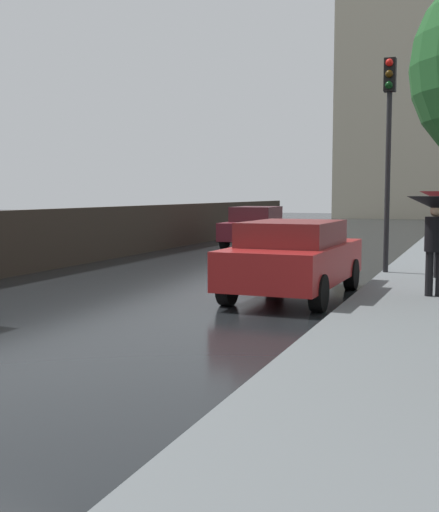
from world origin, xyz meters
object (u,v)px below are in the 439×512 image
(car_maroon_far_ahead, at_px, (256,226))
(pedestrian_with_umbrella_far, at_px, (436,216))
(car_red_near_kerb, at_px, (294,257))
(traffic_light, at_px, (389,127))

(car_maroon_far_ahead, height_order, pedestrian_with_umbrella_far, pedestrian_with_umbrella_far)
(car_red_near_kerb, xyz_separation_m, pedestrian_with_umbrella_far, (2.56, 0.14, 0.80))
(pedestrian_with_umbrella_far, distance_m, traffic_light, 4.12)
(car_red_near_kerb, xyz_separation_m, car_maroon_far_ahead, (-4.36, 11.11, -0.00))
(traffic_light, bearing_deg, pedestrian_with_umbrella_far, -69.36)
(traffic_light, bearing_deg, car_maroon_far_ahead, 126.69)
(car_red_near_kerb, relative_size, pedestrian_with_umbrella_far, 2.37)
(car_maroon_far_ahead, bearing_deg, car_red_near_kerb, 108.69)
(car_red_near_kerb, bearing_deg, pedestrian_with_umbrella_far, 4.32)
(pedestrian_with_umbrella_far, bearing_deg, car_maroon_far_ahead, 114.15)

